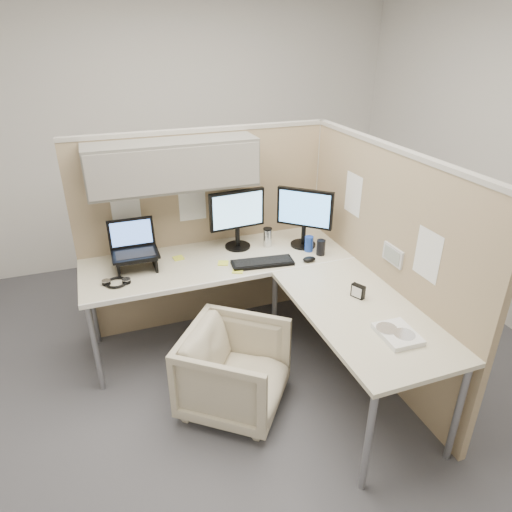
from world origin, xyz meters
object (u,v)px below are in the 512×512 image
object	(u,v)px
desk	(265,284)
keyboard	(262,263)
office_chair	(235,367)
monitor_left	(237,215)

from	to	relation	value
desk	keyboard	xyz separation A→B (m)	(0.06, 0.21, 0.05)
office_chair	keyboard	xyz separation A→B (m)	(0.40, 0.55, 0.42)
office_chair	desk	bearing A→B (deg)	-7.67
desk	keyboard	bearing A→B (deg)	74.80
keyboard	monitor_left	bearing A→B (deg)	109.98
desk	office_chair	bearing A→B (deg)	-135.18
monitor_left	office_chair	bearing A→B (deg)	-114.22
office_chair	monitor_left	size ratio (longest dim) A/B	1.36
office_chair	monitor_left	bearing A→B (deg)	17.94
office_chair	monitor_left	distance (m)	1.16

